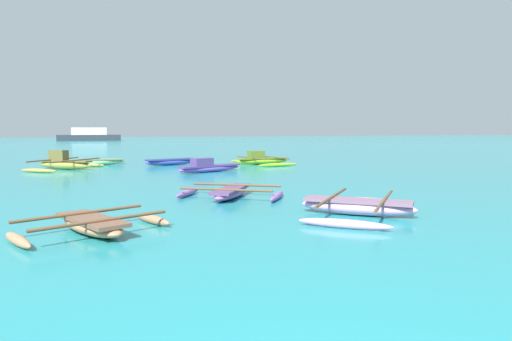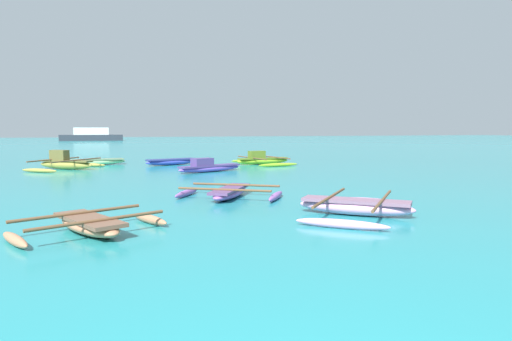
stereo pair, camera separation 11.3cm
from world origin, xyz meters
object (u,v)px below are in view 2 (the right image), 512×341
at_px(moored_boat_7, 230,192).
at_px(moored_boat_2, 172,161).
at_px(distant_ferry, 91,135).
at_px(moored_boat_0, 93,162).
at_px(moored_boat_1, 356,207).
at_px(moored_boat_5, 262,160).
at_px(moored_boat_3, 89,225).
at_px(moored_boat_6, 209,167).
at_px(moored_boat_4, 65,163).

bearing_deg(moored_boat_7, moored_boat_2, 32.42).
bearing_deg(distant_ferry, moored_boat_0, -88.64).
xyz_separation_m(moored_boat_1, distant_ferry, (-7.92, 76.29, 0.74)).
distance_m(moored_boat_0, moored_boat_2, 4.65).
distance_m(moored_boat_1, moored_boat_5, 16.38).
relative_size(moored_boat_0, moored_boat_3, 1.18).
xyz_separation_m(moored_boat_1, moored_boat_5, (3.15, 16.08, 0.05)).
relative_size(moored_boat_1, distant_ferry, 0.38).
height_order(moored_boat_3, distant_ferry, distant_ferry).
height_order(moored_boat_1, moored_boat_3, moored_boat_1).
xyz_separation_m(moored_boat_5, distant_ferry, (-11.06, 60.22, 0.69)).
relative_size(moored_boat_5, moored_boat_7, 1.20).
relative_size(moored_boat_2, moored_boat_5, 0.77).
bearing_deg(moored_boat_6, moored_boat_1, -109.02).
xyz_separation_m(moored_boat_2, moored_boat_5, (5.27, -1.17, 0.06)).
bearing_deg(distant_ferry, moored_boat_4, -89.97).
bearing_deg(moored_boat_4, moored_boat_5, 36.41).
bearing_deg(moored_boat_0, distant_ferry, 81.50).
bearing_deg(moored_boat_5, moored_boat_3, -128.51).
bearing_deg(moored_boat_1, moored_boat_3, -139.08).
bearing_deg(distant_ferry, moored_boat_2, -84.40).
distance_m(moored_boat_1, moored_boat_7, 4.36).
bearing_deg(moored_boat_0, moored_boat_7, -83.63).
bearing_deg(moored_boat_1, moored_boat_5, 119.71).
bearing_deg(moored_boat_2, moored_boat_7, -108.82).
height_order(moored_boat_0, moored_boat_3, moored_boat_3).
xyz_separation_m(moored_boat_7, distant_ferry, (-5.70, 72.54, 0.78)).
relative_size(moored_boat_4, distant_ferry, 0.42).
bearing_deg(distant_ferry, moored_boat_3, -88.74).
bearing_deg(moored_boat_5, moored_boat_0, 156.78).
height_order(moored_boat_1, moored_boat_4, moored_boat_4).
distance_m(moored_boat_0, distant_ferry, 57.65).
height_order(moored_boat_2, moored_boat_5, moored_boat_5).
distance_m(moored_boat_0, moored_boat_7, 15.53).
bearing_deg(moored_boat_3, moored_boat_6, 132.17).
relative_size(moored_boat_5, moored_boat_6, 1.17).
distance_m(moored_boat_2, distant_ferry, 59.34).
relative_size(moored_boat_2, distant_ferry, 0.31).
xyz_separation_m(moored_boat_1, moored_boat_4, (-7.88, 16.16, 0.12)).
height_order(moored_boat_6, distant_ferry, distant_ferry).
xyz_separation_m(moored_boat_3, moored_boat_7, (4.02, 3.77, -0.01)).
distance_m(moored_boat_1, distant_ferry, 76.71).
distance_m(moored_boat_2, moored_boat_6, 5.06).
distance_m(moored_boat_4, moored_boat_7, 13.64).
relative_size(moored_boat_2, moored_boat_6, 0.91).
height_order(moored_boat_2, moored_boat_3, moored_boat_3).
height_order(moored_boat_0, moored_boat_7, moored_boat_7).
bearing_deg(moored_boat_5, moored_boat_2, 159.23).
bearing_deg(moored_boat_7, moored_boat_4, 57.34).
bearing_deg(moored_boat_3, moored_boat_0, 156.21).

